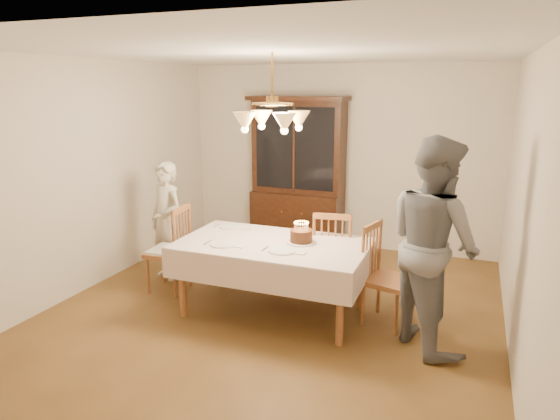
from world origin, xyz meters
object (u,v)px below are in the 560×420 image
at_px(chair_far_side, 333,259).
at_px(birthday_cake, 301,237).
at_px(china_hutch, 298,176).
at_px(dining_table, 273,250).
at_px(elderly_woman, 167,221).

xyz_separation_m(chair_far_side, birthday_cake, (-0.20, -0.51, 0.38)).
height_order(china_hutch, birthday_cake, china_hutch).
bearing_deg(dining_table, chair_far_side, 52.34).
bearing_deg(elderly_woman, china_hutch, 82.52).
xyz_separation_m(dining_table, chair_far_side, (0.47, 0.61, -0.24)).
height_order(dining_table, elderly_woman, elderly_woman).
bearing_deg(birthday_cake, dining_table, -160.90).
distance_m(china_hutch, birthday_cake, 2.31).
bearing_deg(elderly_woman, dining_table, 6.41).
distance_m(chair_far_side, elderly_woman, 2.05).
height_order(chair_far_side, birthday_cake, chair_far_side).
height_order(china_hutch, chair_far_side, china_hutch).
bearing_deg(birthday_cake, china_hutch, 110.11).
xyz_separation_m(dining_table, elderly_woman, (-1.56, 0.44, 0.03)).
relative_size(china_hutch, elderly_woman, 1.51).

